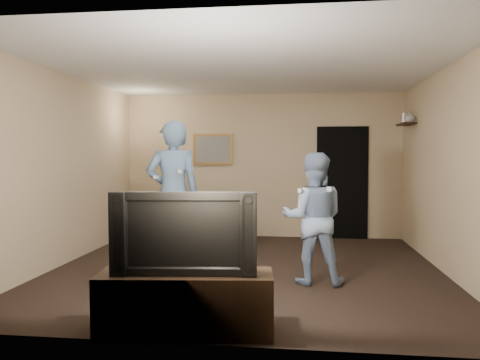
# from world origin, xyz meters

# --- Properties ---
(ground) EXTENTS (5.00, 5.00, 0.00)m
(ground) POSITION_xyz_m (0.00, 0.00, 0.00)
(ground) COLOR black
(ground) RESTS_ON ground
(ceiling) EXTENTS (5.00, 5.00, 0.04)m
(ceiling) POSITION_xyz_m (0.00, 0.00, 2.60)
(ceiling) COLOR silver
(ceiling) RESTS_ON wall_back
(wall_back) EXTENTS (5.00, 0.04, 2.60)m
(wall_back) POSITION_xyz_m (0.00, 2.50, 1.30)
(wall_back) COLOR tan
(wall_back) RESTS_ON ground
(wall_front) EXTENTS (5.00, 0.04, 2.60)m
(wall_front) POSITION_xyz_m (0.00, -2.50, 1.30)
(wall_front) COLOR tan
(wall_front) RESTS_ON ground
(wall_left) EXTENTS (0.04, 5.00, 2.60)m
(wall_left) POSITION_xyz_m (-2.50, 0.00, 1.30)
(wall_left) COLOR tan
(wall_left) RESTS_ON ground
(wall_right) EXTENTS (0.04, 5.00, 2.60)m
(wall_right) POSITION_xyz_m (2.50, 0.00, 1.30)
(wall_right) COLOR tan
(wall_right) RESTS_ON ground
(sofa) EXTENTS (1.96, 0.86, 0.56)m
(sofa) POSITION_xyz_m (-1.13, 2.10, 0.28)
(sofa) COLOR black
(sofa) RESTS_ON ground
(throw_pillow) EXTENTS (0.45, 0.19, 0.44)m
(throw_pillow) POSITION_xyz_m (-1.35, 2.10, 0.48)
(throw_pillow) COLOR #1A5047
(throw_pillow) RESTS_ON sofa
(painting_frame) EXTENTS (0.72, 0.05, 0.57)m
(painting_frame) POSITION_xyz_m (-0.90, 2.48, 1.60)
(painting_frame) COLOR olive
(painting_frame) RESTS_ON wall_back
(painting_canvas) EXTENTS (0.62, 0.01, 0.47)m
(painting_canvas) POSITION_xyz_m (-0.90, 2.45, 1.60)
(painting_canvas) COLOR slate
(painting_canvas) RESTS_ON painting_frame
(doorway) EXTENTS (0.90, 0.06, 2.00)m
(doorway) POSITION_xyz_m (1.45, 2.47, 1.00)
(doorway) COLOR black
(doorway) RESTS_ON ground
(light_switch) EXTENTS (0.08, 0.02, 0.12)m
(light_switch) POSITION_xyz_m (0.85, 2.48, 1.30)
(light_switch) COLOR silver
(light_switch) RESTS_ON wall_back
(wall_shelf) EXTENTS (0.20, 0.60, 0.03)m
(wall_shelf) POSITION_xyz_m (2.39, 1.80, 1.99)
(wall_shelf) COLOR black
(wall_shelf) RESTS_ON wall_right
(shelf_vase) EXTENTS (0.17, 0.17, 0.17)m
(shelf_vase) POSITION_xyz_m (2.39, 1.58, 2.09)
(shelf_vase) COLOR #A5A5A9
(shelf_vase) RESTS_ON wall_shelf
(shelf_figurine) EXTENTS (0.06, 0.06, 0.18)m
(shelf_figurine) POSITION_xyz_m (2.39, 1.97, 2.09)
(shelf_figurine) COLOR silver
(shelf_figurine) RESTS_ON wall_shelf
(tv_console) EXTENTS (1.49, 0.62, 0.52)m
(tv_console) POSITION_xyz_m (-0.26, -2.27, 0.25)
(tv_console) COLOR black
(tv_console) RESTS_ON ground
(television) EXTENTS (1.20, 0.28, 0.68)m
(television) POSITION_xyz_m (-0.26, -2.27, 0.85)
(television) COLOR black
(television) RESTS_ON tv_console
(wii_player_left) EXTENTS (0.81, 0.65, 1.95)m
(wii_player_left) POSITION_xyz_m (-1.00, 0.05, 0.97)
(wii_player_left) COLOR #678BB3
(wii_player_left) RESTS_ON ground
(wii_player_right) EXTENTS (0.75, 0.59, 1.52)m
(wii_player_right) POSITION_xyz_m (0.84, -0.59, 0.76)
(wii_player_right) COLOR #869FC3
(wii_player_right) RESTS_ON ground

